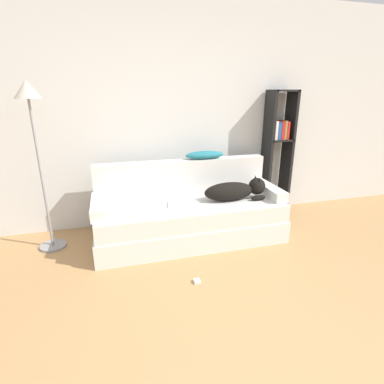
# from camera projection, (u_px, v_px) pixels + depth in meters

# --- Properties ---
(wall_back) EXTENTS (7.24, 0.06, 2.70)m
(wall_back) POSITION_uv_depth(u_px,v_px,m) (189.00, 115.00, 3.71)
(wall_back) COLOR silver
(wall_back) RESTS_ON ground_plane
(couch) EXTENTS (2.10, 0.84, 0.45)m
(couch) POSITION_uv_depth(u_px,v_px,m) (190.00, 221.00, 3.43)
(couch) COLOR silver
(couch) RESTS_ON ground_plane
(couch_backrest) EXTENTS (2.06, 0.15, 0.40)m
(couch_backrest) POSITION_uv_depth(u_px,v_px,m) (182.00, 176.00, 3.61)
(couch_backrest) COLOR silver
(couch_backrest) RESTS_ON couch
(couch_arm_left) EXTENTS (0.15, 0.65, 0.12)m
(couch_arm_left) POSITION_uv_depth(u_px,v_px,m) (99.00, 206.00, 3.09)
(couch_arm_left) COLOR silver
(couch_arm_left) RESTS_ON couch
(couch_arm_right) EXTENTS (0.15, 0.65, 0.12)m
(couch_arm_right) POSITION_uv_depth(u_px,v_px,m) (268.00, 190.00, 3.58)
(couch_arm_right) COLOR silver
(couch_arm_right) RESTS_ON couch
(dog) EXTENTS (0.73, 0.24, 0.25)m
(dog) POSITION_uv_depth(u_px,v_px,m) (236.00, 190.00, 3.40)
(dog) COLOR black
(dog) RESTS_ON couch
(laptop) EXTENTS (0.38, 0.28, 0.02)m
(laptop) POSITION_uv_depth(u_px,v_px,m) (184.00, 204.00, 3.28)
(laptop) COLOR silver
(laptop) RESTS_ON couch
(throw_pillow) EXTENTS (0.47, 0.16, 0.10)m
(throw_pillow) POSITION_uv_depth(u_px,v_px,m) (205.00, 155.00, 3.60)
(throw_pillow) COLOR teal
(throw_pillow) RESTS_ON couch_backrest
(bookshelf) EXTENTS (0.34, 0.26, 1.65)m
(bookshelf) POSITION_uv_depth(u_px,v_px,m) (278.00, 146.00, 3.97)
(bookshelf) COLOR black
(bookshelf) RESTS_ON ground_plane
(floor_lamp) EXTENTS (0.28, 0.28, 1.73)m
(floor_lamp) POSITION_uv_depth(u_px,v_px,m) (32.00, 122.00, 2.87)
(floor_lamp) COLOR gray
(floor_lamp) RESTS_ON ground_plane
(power_adapter) EXTENTS (0.06, 0.06, 0.03)m
(power_adapter) POSITION_uv_depth(u_px,v_px,m) (197.00, 281.00, 2.69)
(power_adapter) COLOR silver
(power_adapter) RESTS_ON ground_plane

